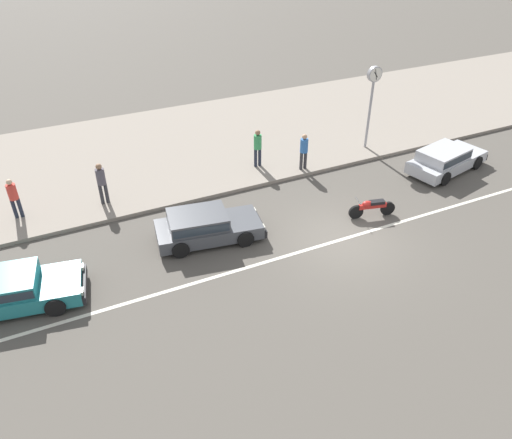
{
  "coord_description": "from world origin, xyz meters",
  "views": [
    {
      "loc": [
        -8.93,
        -11.74,
        10.52
      ],
      "look_at": [
        -2.78,
        1.39,
        0.8
      ],
      "focal_mm": 35.0,
      "sensor_mm": 36.0,
      "label": 1
    }
  ],
  "objects": [
    {
      "name": "pedestrian_mid_kerb",
      "position": [
        1.21,
        5.04,
        1.1
      ],
      "size": [
        0.34,
        0.34,
        1.63
      ],
      "color": "#333338",
      "rests_on": "kerb_strip"
    },
    {
      "name": "pedestrian_near_clock",
      "position": [
        -10.35,
        6.2,
        1.08
      ],
      "size": [
        0.34,
        0.34,
        1.61
      ],
      "color": "#232838",
      "rests_on": "kerb_strip"
    },
    {
      "name": "pedestrian_far_end",
      "position": [
        -7.23,
        5.85,
        1.15
      ],
      "size": [
        0.34,
        0.34,
        1.71
      ],
      "color": "#333338",
      "rests_on": "kerb_strip"
    },
    {
      "name": "kerb_strip",
      "position": [
        0.0,
        9.62,
        0.07
      ],
      "size": [
        68.0,
        10.0,
        0.15
      ],
      "primitive_type": "cube",
      "color": "gray",
      "rests_on": "ground"
    },
    {
      "name": "ground_plane",
      "position": [
        0.0,
        0.0,
        0.0
      ],
      "size": [
        160.0,
        160.0,
        0.0
      ],
      "primitive_type": "plane",
      "color": "#544F47"
    },
    {
      "name": "pedestrian_by_shop",
      "position": [
        -0.48,
        6.12,
        1.15
      ],
      "size": [
        0.34,
        0.34,
        1.71
      ],
      "color": "#232838",
      "rests_on": "kerb_strip"
    },
    {
      "name": "street_clock",
      "position": [
        5.0,
        5.72,
        3.04
      ],
      "size": [
        0.7,
        0.22,
        3.85
      ],
      "color": "#9E9EA3",
      "rests_on": "kerb_strip"
    },
    {
      "name": "motorcycle_1",
      "position": [
        1.78,
        0.8,
        0.42
      ],
      "size": [
        1.81,
        0.68,
        0.8
      ],
      "color": "black",
      "rests_on": "ground"
    },
    {
      "name": "hatchback_dark_grey_2",
      "position": [
        -4.44,
        2.1,
        0.59
      ],
      "size": [
        3.97,
        2.17,
        1.1
      ],
      "color": "#47494F",
      "rests_on": "ground"
    },
    {
      "name": "hatchback_silver_3",
      "position": [
        6.9,
        2.48,
        0.59
      ],
      "size": [
        4.18,
        2.39,
        1.1
      ],
      "color": "#B7BABF",
      "rests_on": "ground"
    },
    {
      "name": "lane_centre_stripe",
      "position": [
        0.0,
        0.0,
        0.0
      ],
      "size": [
        50.4,
        0.14,
        0.01
      ],
      "primitive_type": "cube",
      "color": "silver",
      "rests_on": "ground"
    },
    {
      "name": "sedan_teal_4",
      "position": [
        -10.76,
        1.41,
        0.53
      ],
      "size": [
        4.34,
        2.36,
        1.06
      ],
      "color": "teal",
      "rests_on": "ground"
    }
  ]
}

